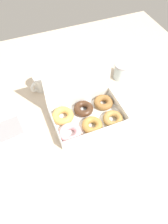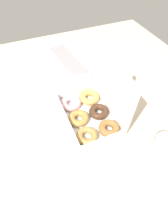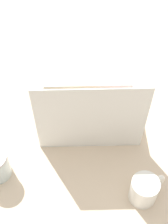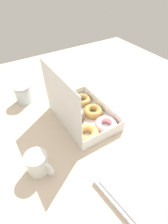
% 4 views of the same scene
% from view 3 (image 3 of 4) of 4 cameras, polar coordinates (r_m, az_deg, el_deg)
% --- Properties ---
extents(ground_plane, '(1.80, 1.80, 0.02)m').
position_cam_3_polar(ground_plane, '(1.20, 2.80, -0.30)').
color(ground_plane, beige).
extents(donut_box, '(0.37, 0.26, 0.30)m').
position_cam_3_polar(donut_box, '(1.13, 1.22, -0.81)').
color(donut_box, white).
rests_on(donut_box, ground_plane).
extents(coffee_mug, '(0.11, 0.09, 0.09)m').
position_cam_3_polar(coffee_mug, '(0.99, 11.08, -13.70)').
color(coffee_mug, white).
rests_on(coffee_mug, ground_plane).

